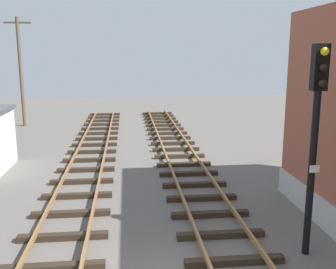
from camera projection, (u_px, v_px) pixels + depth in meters
signal_mast at (315, 127)px, 9.44m from camera, size 0.36×0.40×5.34m
utility_pole_far at (21, 70)px, 27.19m from camera, size 1.80×0.24×7.59m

